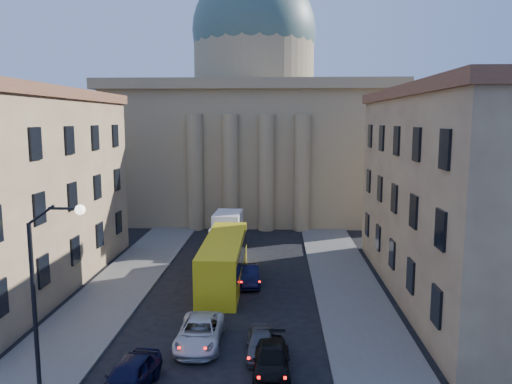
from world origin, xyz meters
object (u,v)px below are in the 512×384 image
at_px(street_lamp, 45,283).
at_px(box_truck, 227,233).
at_px(car_left_near, 129,376).
at_px(city_bus, 224,259).

bearing_deg(street_lamp, box_truck, 78.40).
bearing_deg(car_left_near, box_truck, 93.21).
distance_m(car_left_near, city_bus, 16.00).
height_order(street_lamp, box_truck, street_lamp).
height_order(street_lamp, car_left_near, street_lamp).
distance_m(street_lamp, box_truck, 26.89).
distance_m(city_bus, box_truck, 10.00).
xyz_separation_m(city_bus, box_truck, (-0.81, 9.96, -0.23)).
height_order(street_lamp, city_bus, street_lamp).
bearing_deg(box_truck, car_left_near, -91.91).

